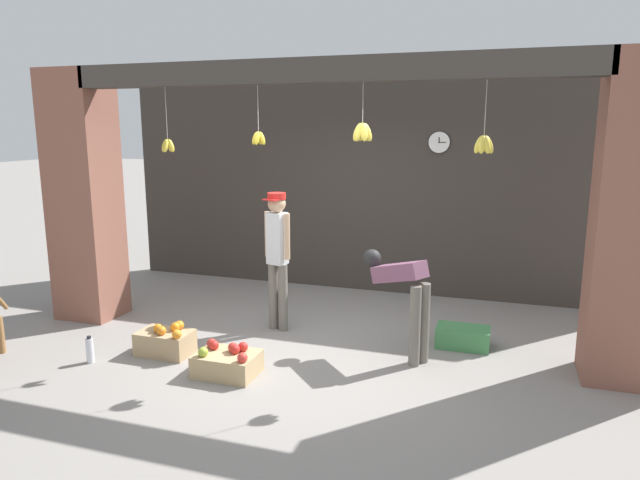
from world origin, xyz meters
name	(u,v)px	position (x,y,z in m)	size (l,w,h in m)	color
ground_plane	(309,352)	(0.00, 0.00, 0.00)	(60.00, 60.00, 0.00)	gray
shop_back_wall	(367,187)	(0.00, 2.52, 1.49)	(7.26, 0.12, 2.99)	#38332D
shop_pillar_left	(84,197)	(-2.98, 0.30, 1.49)	(0.70, 0.60, 2.99)	brown
shop_pillar_right	(635,222)	(2.98, 0.30, 1.49)	(0.70, 0.60, 2.99)	brown
storefront_awning	(314,73)	(0.02, 0.12, 2.84)	(5.36, 0.26, 0.94)	#3D3833
shopkeeper	(277,251)	(-0.57, 0.55, 0.94)	(0.33, 0.28, 1.61)	#6B665B
worker_stooping	(403,291)	(0.94, 0.18, 0.71)	(0.76, 0.55, 1.07)	#6B665B
fruit_crate_oranges	(166,341)	(-1.40, -0.51, 0.14)	(0.55, 0.35, 0.33)	tan
fruit_crate_apples	(227,362)	(-0.57, -0.76, 0.12)	(0.58, 0.43, 0.30)	tan
produce_box_green	(463,337)	(1.52, 0.66, 0.11)	(0.56, 0.33, 0.22)	#42844C
water_bottle	(90,350)	(-2.00, -0.94, 0.13)	(0.08, 0.08, 0.28)	silver
wall_clock	(439,142)	(0.99, 2.44, 2.13)	(0.29, 0.03, 0.29)	black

